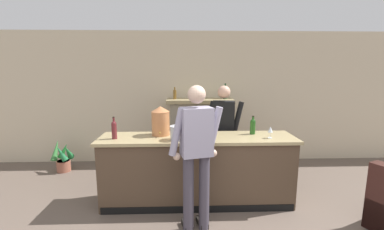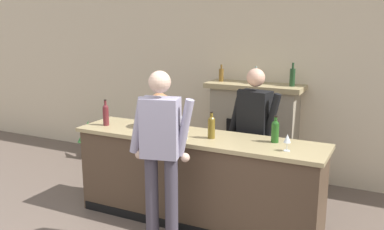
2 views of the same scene
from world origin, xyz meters
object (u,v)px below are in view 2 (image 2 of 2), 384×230
Objects in this scene: potted_plant_corner at (91,141)px; ice_bucket_steel at (167,127)px; person_customer at (161,154)px; wine_glass_by_dispenser at (287,139)px; wine_bottle_rose_blush at (211,126)px; fireplace_stone at (254,131)px; wine_glass_front_left at (181,119)px; person_bartender at (254,134)px; wine_bottle_cabernet_heavy at (275,130)px; wine_glass_back_row at (185,129)px; wine_bottle_riesling_slim at (106,114)px; copper_dispenser at (159,110)px.

potted_plant_corner is 2.83m from ice_bucket_steel.
person_customer is 10.67× the size of wine_glass_by_dispenser.
ice_bucket_steel is at bearing -178.07° from wine_glass_by_dispenser.
wine_bottle_rose_blush reaches higher than ice_bucket_steel.
wine_glass_by_dispenser is at bearing -62.46° from fireplace_stone.
person_bartender is at bearing 28.21° from wine_glass_front_left.
wine_bottle_rose_blush is 1.73× the size of wine_glass_front_left.
wine_bottle_cabernet_heavy reaches higher than ice_bucket_steel.
wine_glass_back_row is at bearing -30.01° from potted_plant_corner.
person_customer reaches higher than ice_bucket_steel.
ice_bucket_steel is at bearing -90.40° from wine_glass_front_left.
wine_bottle_cabernet_heavy is 0.96× the size of wine_bottle_rose_blush.
wine_glass_front_left is at bearing 89.60° from ice_bucket_steel.
wine_bottle_riesling_slim is 0.92m from wine_glass_front_left.
person_customer reaches higher than wine_glass_front_left.
wine_glass_back_row is (0.48, -0.28, -0.11)m from copper_dispenser.
ice_bucket_steel is 1.40× the size of wine_glass_back_row.
wine_bottle_riesling_slim is 2.01× the size of wine_glass_back_row.
fireplace_stone reaches higher than wine_bottle_cabernet_heavy.
ice_bucket_steel reaches higher than wine_glass_by_dispenser.
wine_bottle_riesling_slim is at bearing -164.55° from wine_glass_front_left.
copper_dispenser is 1.48× the size of wine_bottle_rose_blush.
ice_bucket_steel is at bearing 178.23° from wine_glass_back_row.
fireplace_stone is 1.84m from ice_bucket_steel.
copper_dispenser is (-0.49, 0.80, 0.23)m from person_customer.
ice_bucket_steel is at bearing -135.71° from person_bartender.
copper_dispenser is 1.97× the size of ice_bucket_steel.
person_bartender reaches higher than fireplace_stone.
person_bartender is at bearing 129.85° from wine_bottle_cabernet_heavy.
fireplace_stone reaches higher than wine_bottle_rose_blush.
potted_plant_corner is at bearing 154.09° from wine_glass_front_left.
person_customer is 10.69× the size of wine_glass_front_left.
wine_bottle_rose_blush is (1.35, 0.05, -0.01)m from wine_bottle_riesling_slim.
fireplace_stone is 0.99× the size of person_bartender.
copper_dispenser is (-0.67, -1.47, 0.53)m from fireplace_stone.
potted_plant_corner is 2.18× the size of wine_bottle_rose_blush.
person_bartender is 0.86m from wine_glass_front_left.
potted_plant_corner is 3.77× the size of wine_glass_front_left.
wine_glass_by_dispenser is at bearing 1.93° from ice_bucket_steel.
ice_bucket_steel is 1.29× the size of wine_glass_by_dispenser.
person_customer is at bearing -152.11° from wine_glass_by_dispenser.
copper_dispenser is (-1.00, -0.45, 0.28)m from person_bartender.
wine_glass_back_row is (-1.08, -0.05, -0.01)m from wine_glass_by_dispenser.
wine_glass_by_dispenser is (1.07, 0.57, 0.14)m from person_customer.
fireplace_stone is 2.75m from potted_plant_corner.
copper_dispenser is at bearing -29.87° from potted_plant_corner.
person_bartender is 3.99× the size of copper_dispenser.
person_bartender is (0.33, -1.02, 0.25)m from fireplace_stone.
person_customer is 0.58m from ice_bucket_steel.
person_customer is 1.22m from wine_glass_by_dispenser.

